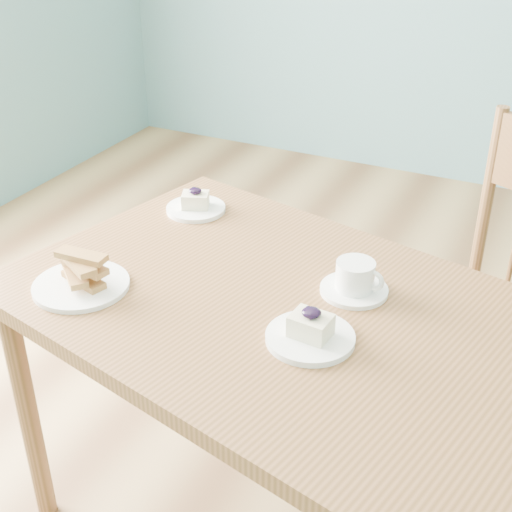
# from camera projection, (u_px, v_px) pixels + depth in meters

# --- Properties ---
(room) EXTENTS (5.01, 5.01, 2.71)m
(room) POSITION_uv_depth(u_px,v_px,m) (501.00, 28.00, 1.23)
(room) COLOR #AA834F
(room) RESTS_ON ground
(dining_table) EXTENTS (1.55, 1.11, 0.75)m
(dining_table) POSITION_uv_depth(u_px,v_px,m) (315.00, 347.00, 1.54)
(dining_table) COLOR brown
(dining_table) RESTS_ON ground
(dining_chair) EXTENTS (0.61, 0.60, 1.03)m
(dining_chair) POSITION_uv_depth(u_px,v_px,m) (507.00, 318.00, 1.91)
(dining_chair) COLOR brown
(dining_chair) RESTS_ON ground
(cheesecake_plate_near) EXTENTS (0.18, 0.18, 0.08)m
(cheesecake_plate_near) POSITION_uv_depth(u_px,v_px,m) (310.00, 332.00, 1.43)
(cheesecake_plate_near) COLOR white
(cheesecake_plate_near) RESTS_ON dining_table
(cheesecake_plate_far) EXTENTS (0.16, 0.16, 0.07)m
(cheesecake_plate_far) POSITION_uv_depth(u_px,v_px,m) (196.00, 205.00, 1.95)
(cheesecake_plate_far) COLOR white
(cheesecake_plate_far) RESTS_ON dining_table
(coffee_cup) EXTENTS (0.15, 0.15, 0.08)m
(coffee_cup) POSITION_uv_depth(u_px,v_px,m) (355.00, 280.00, 1.58)
(coffee_cup) COLOR white
(coffee_cup) RESTS_ON dining_table
(biscotti_plate) EXTENTS (0.22, 0.22, 0.09)m
(biscotti_plate) POSITION_uv_depth(u_px,v_px,m) (80.00, 278.00, 1.60)
(biscotti_plate) COLOR white
(biscotti_plate) RESTS_ON dining_table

